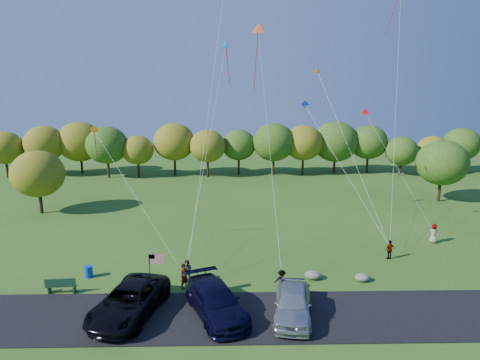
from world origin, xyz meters
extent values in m
plane|color=#2D5819|center=(0.00, 0.00, 0.00)|extent=(140.00, 140.00, 0.00)
cube|color=black|center=(0.00, -4.00, 0.03)|extent=(44.00, 6.00, 0.06)
cylinder|color=#352113|center=(-34.82, 36.86, 1.58)|extent=(0.36, 0.36, 3.15)
ellipsoid|color=#244E14|center=(-34.82, 36.86, 5.15)|extent=(6.14, 6.14, 5.53)
cylinder|color=#352113|center=(-29.32, 36.87, 1.10)|extent=(0.36, 0.36, 2.21)
ellipsoid|color=#466E1B|center=(-29.32, 36.87, 4.53)|extent=(7.13, 7.13, 6.42)
cylinder|color=#352113|center=(-24.56, 36.93, 1.43)|extent=(0.36, 0.36, 2.85)
ellipsoid|color=#244E14|center=(-24.56, 36.93, 4.94)|extent=(6.43, 6.43, 5.79)
cylinder|color=#352113|center=(-19.94, 36.27, 1.48)|extent=(0.36, 0.36, 2.95)
ellipsoid|color=#244E14|center=(-19.94, 36.27, 5.18)|extent=(6.86, 6.86, 6.17)
cylinder|color=#352113|center=(-15.61, 37.98, 1.31)|extent=(0.36, 0.36, 2.63)
ellipsoid|color=#244E14|center=(-15.61, 37.98, 4.43)|extent=(5.55, 5.55, 4.99)
cylinder|color=#352113|center=(-9.44, 37.49, 1.39)|extent=(0.36, 0.36, 2.78)
ellipsoid|color=#244E14|center=(-9.44, 37.49, 4.68)|extent=(5.85, 5.85, 5.27)
cylinder|color=#352113|center=(-4.83, 39.99, 1.55)|extent=(0.36, 0.36, 3.11)
ellipsoid|color=#466E1B|center=(-4.83, 39.99, 4.98)|extent=(5.77, 5.77, 5.19)
cylinder|color=#352113|center=(0.51, 39.42, 1.23)|extent=(0.36, 0.36, 2.47)
ellipsoid|color=#466E1B|center=(0.51, 39.42, 4.04)|extent=(4.84, 4.84, 4.36)
cylinder|color=#352113|center=(5.66, 38.81, 1.46)|extent=(0.36, 0.36, 2.92)
ellipsoid|color=#466E1B|center=(5.66, 38.81, 4.63)|extent=(5.25, 5.25, 4.73)
cylinder|color=#352113|center=(9.33, 38.83, 1.60)|extent=(0.36, 0.36, 3.20)
ellipsoid|color=#466E1B|center=(9.33, 38.83, 5.06)|extent=(5.74, 5.74, 5.16)
cylinder|color=#352113|center=(15.43, 36.71, 1.13)|extent=(0.36, 0.36, 2.27)
ellipsoid|color=#244E14|center=(15.43, 36.71, 4.01)|extent=(5.37, 5.37, 4.84)
cylinder|color=#352113|center=(20.04, 39.71, 1.26)|extent=(0.36, 0.36, 2.51)
ellipsoid|color=#466E1B|center=(20.04, 39.71, 4.50)|extent=(6.12, 6.12, 5.51)
cylinder|color=#352113|center=(24.98, 38.21, 1.26)|extent=(0.36, 0.36, 2.52)
ellipsoid|color=#244E14|center=(24.98, 38.21, 4.22)|extent=(5.22, 5.22, 4.69)
cylinder|color=#352113|center=(29.42, 36.63, 1.47)|extent=(0.36, 0.36, 2.93)
ellipsoid|color=#466E1B|center=(29.42, 36.63, 4.73)|extent=(5.54, 5.54, 4.99)
cylinder|color=#352113|center=(35.13, 36.87, 1.20)|extent=(0.36, 0.36, 2.40)
ellipsoid|color=#466E1B|center=(35.13, 36.87, 4.17)|extent=(5.45, 5.45, 4.91)
cylinder|color=#352113|center=(-22.00, 18.00, 1.30)|extent=(0.36, 0.36, 2.60)
ellipsoid|color=#466E1B|center=(-22.00, 18.00, 4.42)|extent=(5.60, 5.60, 5.04)
cylinder|color=#352113|center=(24.00, 22.00, 1.40)|extent=(0.36, 0.36, 2.80)
ellipsoid|color=#244E14|center=(24.00, 22.00, 4.75)|extent=(6.00, 6.00, 5.40)
imported|color=black|center=(-7.34, -3.80, 0.99)|extent=(4.57, 7.24, 1.86)
imported|color=black|center=(-2.07, -3.89, 0.97)|extent=(4.71, 6.78, 1.82)
imported|color=#ADB2B9|center=(2.53, -4.24, 0.99)|extent=(3.00, 5.72, 1.86)
imported|color=#4C4C59|center=(-4.38, -0.25, 0.91)|extent=(0.77, 0.77, 1.81)
imported|color=#4C4C59|center=(-4.25, 0.69, 0.83)|extent=(0.97, 0.86, 1.67)
imported|color=#4C4C59|center=(2.27, -0.80, 0.77)|extent=(1.13, 0.87, 1.54)
imported|color=#4C4C59|center=(11.63, 4.59, 0.80)|extent=(1.01, 0.70, 1.59)
imported|color=#4C4C59|center=(16.86, 8.12, 0.88)|extent=(1.02, 0.89, 1.76)
cube|color=#173F23|center=(-12.62, -0.70, 0.47)|extent=(2.02, 0.29, 0.07)
cube|color=#173F23|center=(-12.62, -0.90, 0.81)|extent=(2.01, 0.22, 0.62)
cube|color=#173F23|center=(-13.46, -0.70, 0.23)|extent=(0.13, 0.51, 0.47)
cube|color=#173F23|center=(-11.78, -0.70, 0.23)|extent=(0.13, 0.51, 0.47)
cylinder|color=#0C34C2|center=(-11.58, 1.67, 0.43)|extent=(0.58, 0.58, 0.87)
cylinder|color=black|center=(-6.66, -0.70, 1.37)|extent=(0.05, 0.05, 2.74)
cube|color=red|center=(-6.17, -0.70, 2.36)|extent=(0.99, 0.66, 0.02)
cube|color=navy|center=(-6.46, -0.69, 2.55)|extent=(0.39, 0.02, 0.31)
ellipsoid|color=gray|center=(4.77, 1.05, 0.30)|extent=(1.21, 0.95, 0.60)
ellipsoid|color=gray|center=(8.25, 0.64, 0.28)|extent=(1.06, 0.88, 0.55)
cone|color=#F24D1A|center=(1.45, 14.24, 18.85)|extent=(1.44, 0.87, 1.25)
cone|color=blue|center=(-1.57, 12.41, 17.25)|extent=(0.99, 0.34, 0.95)
cone|color=orange|center=(7.19, 14.50, 15.07)|extent=(0.80, 0.56, 0.65)
cube|color=red|center=(11.03, 11.17, 11.37)|extent=(0.62, 0.33, 0.67)
cube|color=orange|center=(-11.91, 6.40, 10.34)|extent=(0.74, 0.26, 0.71)
cube|color=#1533D3|center=(6.34, 16.02, 11.89)|extent=(0.79, 0.28, 0.76)
camera|label=1|loc=(-1.12, -27.56, 13.72)|focal=32.00mm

